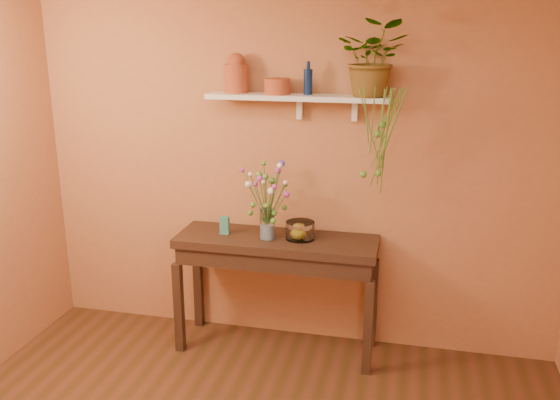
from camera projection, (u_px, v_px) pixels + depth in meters
The scene contains 13 objects.
room at pixel (200, 273), 2.60m from camera, with size 4.04×4.04×2.70m.
sideboard at pixel (277, 254), 4.41m from camera, with size 1.49×0.48×0.90m.
wall_shelf at pixel (299, 98), 4.19m from camera, with size 1.30×0.24×0.19m.
terracotta_jug at pixel (236, 74), 4.26m from camera, with size 0.18×0.18×0.28m.
terracotta_pot at pixel (277, 86), 4.18m from camera, with size 0.18×0.18×0.11m, color #A24622.
blue_bottle at pixel (308, 81), 4.15m from camera, with size 0.08×0.08×0.23m.
spider_plant at pixel (374, 58), 3.98m from camera, with size 0.46×0.40×0.51m, color #4C832B.
plant_fronds at pixel (379, 140), 3.96m from camera, with size 0.30×0.30×0.75m.
glass_vase at pixel (267, 226), 4.33m from camera, with size 0.11×0.11×0.23m.
bouquet at pixel (268, 188), 4.23m from camera, with size 0.41×0.35×0.47m.
glass_bowl at pixel (300, 231), 4.33m from camera, with size 0.21×0.21×0.13m.
lemon at pixel (299, 233), 4.33m from camera, with size 0.08×0.08×0.08m, color gold.
carton at pixel (225, 225), 4.44m from camera, with size 0.07×0.05×0.13m, color teal.
Camera 1 is at (0.89, -2.27, 2.38)m, focal length 38.06 mm.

